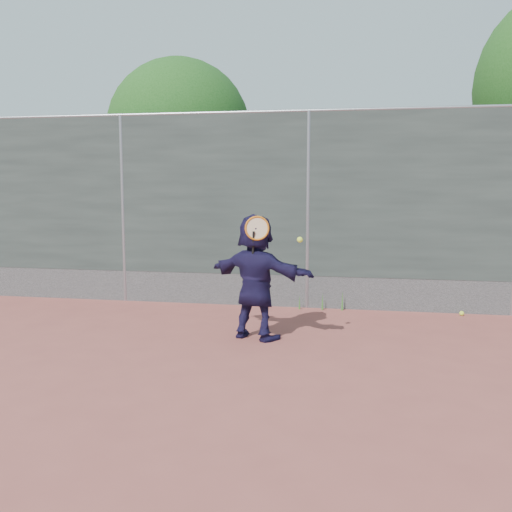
# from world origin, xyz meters

# --- Properties ---
(ground) EXTENTS (80.00, 80.00, 0.00)m
(ground) POSITION_xyz_m (0.00, 0.00, 0.00)
(ground) COLOR #9E4C42
(ground) RESTS_ON ground
(player) EXTENTS (1.50, 0.96, 1.55)m
(player) POSITION_xyz_m (-0.45, 1.59, 0.77)
(player) COLOR #1A153A
(player) RESTS_ON ground
(ball_ground) EXTENTS (0.07, 0.07, 0.07)m
(ball_ground) POSITION_xyz_m (2.28, 3.35, 0.03)
(ball_ground) COLOR #D4F135
(ball_ground) RESTS_ON ground
(fence) EXTENTS (20.00, 0.06, 3.03)m
(fence) POSITION_xyz_m (-0.00, 3.50, 1.58)
(fence) COLOR #38423D
(fence) RESTS_ON ground
(swing_action) EXTENTS (0.69, 0.17, 0.51)m
(swing_action) POSITION_xyz_m (-0.35, 1.39, 1.36)
(swing_action) COLOR #CB6813
(swing_action) RESTS_ON ground
(tree_left) EXTENTS (3.15, 3.00, 4.53)m
(tree_left) POSITION_xyz_m (-2.85, 6.55, 2.94)
(tree_left) COLOR #382314
(tree_left) RESTS_ON ground
(weed_clump) EXTENTS (0.68, 0.07, 0.30)m
(weed_clump) POSITION_xyz_m (0.29, 3.38, 0.13)
(weed_clump) COLOR #387226
(weed_clump) RESTS_ON ground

